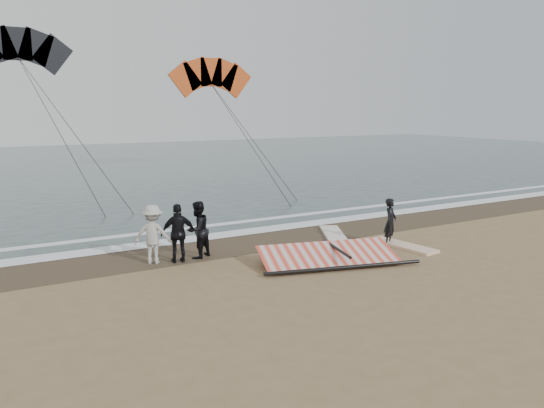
{
  "coord_description": "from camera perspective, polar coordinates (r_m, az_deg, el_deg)",
  "views": [
    {
      "loc": [
        -9.63,
        -11.52,
        4.64
      ],
      "look_at": [
        -1.26,
        3.0,
        1.6
      ],
      "focal_mm": 35.0,
      "sensor_mm": 36.0,
      "label": 1
    }
  ],
  "objects": [
    {
      "name": "kite_red",
      "position": [
        39.18,
        -6.53,
        13.11
      ],
      "size": [
        7.08,
        7.66,
        16.57
      ],
      "color": "#CA4A17",
      "rests_on": "ground"
    },
    {
      "name": "ground",
      "position": [
        15.71,
        9.56,
        -7.04
      ],
      "size": [
        120.0,
        120.0,
        0.0
      ],
      "primitive_type": "plane",
      "color": "#8C704C",
      "rests_on": "ground"
    },
    {
      "name": "sea",
      "position": [
        45.78,
        -17.71,
        3.99
      ],
      "size": [
        120.0,
        54.0,
        0.02
      ],
      "primitive_type": "cube",
      "color": "#233838",
      "rests_on": "ground"
    },
    {
      "name": "foam_far",
      "position": [
        21.89,
        -3.16,
        -1.9
      ],
      "size": [
        120.0,
        0.45,
        0.01
      ],
      "primitive_type": "cube",
      "color": "white",
      "rests_on": "sea"
    },
    {
      "name": "board_cream",
      "position": [
        19.69,
        6.64,
        -3.26
      ],
      "size": [
        1.79,
        2.6,
        0.11
      ],
      "primitive_type": "cube",
      "rotation": [
        0.0,
        0.0,
        -0.48
      ],
      "color": "white",
      "rests_on": "ground"
    },
    {
      "name": "board_white",
      "position": [
        18.54,
        13.88,
        -4.36
      ],
      "size": [
        1.01,
        2.54,
        0.1
      ],
      "primitive_type": "cube",
      "rotation": [
        0.0,
        0.0,
        0.13
      ],
      "color": "white",
      "rests_on": "ground"
    },
    {
      "name": "foam_near",
      "position": [
        20.43,
        -1.0,
        -2.77
      ],
      "size": [
        120.0,
        0.9,
        0.01
      ],
      "primitive_type": "cube",
      "color": "white",
      "rests_on": "sea"
    },
    {
      "name": "man_main",
      "position": [
        18.58,
        12.61,
        -1.87
      ],
      "size": [
        0.7,
        0.62,
        1.61
      ],
      "primitive_type": "imported",
      "rotation": [
        0.0,
        0.0,
        0.51
      ],
      "color": "black",
      "rests_on": "ground"
    },
    {
      "name": "kite_dark",
      "position": [
        37.5,
        -25.65,
        14.42
      ],
      "size": [
        7.29,
        7.34,
        16.62
      ],
      "color": "black",
      "rests_on": "ground"
    },
    {
      "name": "trio_cluster",
      "position": [
        16.42,
        -10.48,
        -3.04
      ],
      "size": [
        2.62,
        1.21,
        1.82
      ],
      "color": "black",
      "rests_on": "ground"
    },
    {
      "name": "sail_rig",
      "position": [
        16.17,
        5.62,
        -5.72
      ],
      "size": [
        4.68,
        2.75,
        0.52
      ],
      "color": "black",
      "rests_on": "ground"
    },
    {
      "name": "wet_sand",
      "position": [
        19.25,
        1.02,
        -3.65
      ],
      "size": [
        120.0,
        2.8,
        0.01
      ],
      "primitive_type": "cube",
      "color": "#4C3D2B",
      "rests_on": "ground"
    }
  ]
}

